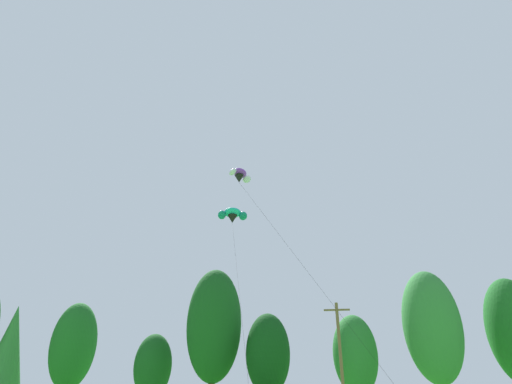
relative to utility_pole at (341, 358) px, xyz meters
name	(u,v)px	position (x,y,z in m)	size (l,w,h in m)	color
treeline_tree_b	(9,345)	(-37.95, 11.28, 2.67)	(4.28, 4.28, 12.18)	#472D19
treeline_tree_c	(73,345)	(-30.10, 11.74, 2.54)	(5.15, 5.15, 12.39)	#472D19
treeline_tree_d	(153,366)	(-19.68, 10.49, 0.16)	(4.09, 4.09, 8.46)	#472D19
treeline_tree_e	(214,324)	(-12.68, 8.94, 4.21)	(5.89, 5.89, 15.15)	#472D19
treeline_tree_f	(268,353)	(-6.77, 8.17, 1.11)	(4.51, 4.51, 10.03)	#472D19
treeline_tree_g	(355,354)	(2.01, 8.96, 0.98)	(4.45, 4.45, 9.82)	#472D19
treeline_tree_h	(432,326)	(9.67, 7.90, 3.46)	(5.56, 5.56, 13.92)	#472D19
utility_pole	(341,358)	(0.00, 0.00, 0.00)	(2.20, 0.26, 9.40)	brown
parafoil_kite_high_teal	(233,216)	(-11.02, 9.16, 16.97)	(7.03, 21.11, 21.77)	teal
parafoil_kite_mid_purple	(240,176)	(-8.64, 0.07, 17.48)	(12.90, 13.22, 22.04)	purple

